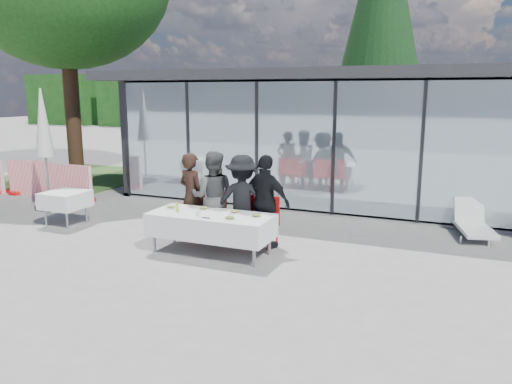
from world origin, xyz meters
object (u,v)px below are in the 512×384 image
(diner_d, at_px, (266,202))
(plate_d, at_px, (256,216))
(diner_chair_a, at_px, (193,212))
(diner_b, at_px, (213,197))
(plate_a, at_px, (171,207))
(diner_chair_d, at_px, (267,220))
(plate_b, at_px, (204,208))
(plate_extra, at_px, (230,218))
(conifer_tree, at_px, (382,10))
(plate_c, at_px, (235,212))
(juice_bottle, at_px, (177,207))
(market_umbrella, at_px, (43,131))
(lounger, at_px, (473,223))
(diner_a, at_px, (192,196))
(dining_table, at_px, (211,225))
(diner_chair_c, at_px, (243,217))
(spare_table_left, at_px, (65,200))
(folded_eyeglasses, at_px, (206,218))
(diner_chair_b, at_px, (214,214))
(diner_c, at_px, (242,201))

(diner_d, height_order, plate_d, diner_d)
(diner_chair_a, relative_size, diner_b, 0.54)
(plate_a, bearing_deg, diner_chair_d, 21.91)
(plate_b, xyz_separation_m, plate_extra, (0.76, -0.46, 0.00))
(plate_a, height_order, conifer_tree, conifer_tree)
(plate_c, relative_size, juice_bottle, 1.43)
(market_umbrella, bearing_deg, diner_chair_a, -9.46)
(diner_chair_d, xyz_separation_m, conifer_tree, (0.03, 11.83, 5.45))
(plate_a, xyz_separation_m, plate_c, (1.27, 0.13, 0.00))
(market_umbrella, height_order, lounger, market_umbrella)
(plate_c, bearing_deg, lounger, 36.05)
(plate_c, distance_m, juice_bottle, 1.07)
(diner_a, height_order, plate_a, diner_a)
(diner_chair_d, xyz_separation_m, juice_bottle, (-1.43, -0.85, 0.29))
(plate_b, bearing_deg, market_umbrella, 165.80)
(diner_b, bearing_deg, dining_table, 97.35)
(diner_chair_c, xyz_separation_m, juice_bottle, (-0.94, -0.85, 0.29))
(diner_a, height_order, plate_b, diner_a)
(plate_b, bearing_deg, diner_a, 137.50)
(plate_extra, height_order, lounger, plate_extra)
(diner_b, bearing_deg, plate_d, 135.08)
(diner_b, xyz_separation_m, plate_a, (-0.56, -0.63, -0.12))
(plate_c, bearing_deg, juice_bottle, -163.77)
(plate_d, distance_m, conifer_tree, 13.54)
(diner_chair_a, xyz_separation_m, diner_chair_c, (1.11, 0.00, 0.00))
(diner_chair_a, bearing_deg, spare_table_left, -176.88)
(plate_b, distance_m, spare_table_left, 3.71)
(dining_table, relative_size, folded_eyeglasses, 16.14)
(plate_a, xyz_separation_m, folded_eyeglasses, (0.96, -0.39, -0.02))
(diner_chair_a, xyz_separation_m, spare_table_left, (-3.15, -0.17, 0.02))
(diner_chair_a, bearing_deg, market_umbrella, 170.54)
(market_umbrella, bearing_deg, diner_d, -7.43)
(diner_a, bearing_deg, diner_chair_b, -157.19)
(conifer_tree, bearing_deg, plate_extra, -91.42)
(diner_c, relative_size, conifer_tree, 0.17)
(dining_table, bearing_deg, plate_a, 175.04)
(diner_d, height_order, plate_b, diner_d)
(juice_bottle, bearing_deg, spare_table_left, 168.51)
(spare_table_left, distance_m, lounger, 8.76)
(plate_a, bearing_deg, plate_extra, -13.10)
(dining_table, bearing_deg, conifer_tree, 86.28)
(diner_a, bearing_deg, diner_chair_a, -72.12)
(plate_a, bearing_deg, diner_chair_b, 50.31)
(plate_d, height_order, conifer_tree, conifer_tree)
(plate_extra, bearing_deg, plate_d, 42.91)
(diner_a, height_order, plate_d, diner_a)
(diner_chair_d, xyz_separation_m, spare_table_left, (-4.74, -0.17, 0.02))
(plate_c, height_order, market_umbrella, market_umbrella)
(diner_c, relative_size, juice_bottle, 10.65)
(diner_chair_a, bearing_deg, lounger, 24.57)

